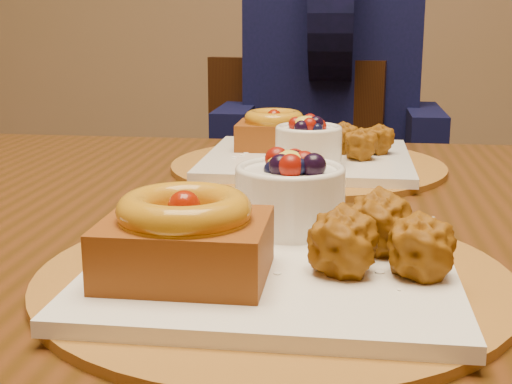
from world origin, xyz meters
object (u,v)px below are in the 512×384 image
at_px(place_setting_far, 306,153).
at_px(diner, 332,66).
at_px(dining_table, 294,276).
at_px(place_setting_near, 270,245).
at_px(chair_far, 276,236).

distance_m(place_setting_far, diner, 0.72).
distance_m(dining_table, diner, 0.95).
bearing_deg(place_setting_near, chair_far, 95.59).
bearing_deg(chair_far, place_setting_near, -71.27).
bearing_deg(dining_table, place_setting_near, -90.97).
distance_m(place_setting_far, chair_far, 0.63).
xyz_separation_m(dining_table, place_setting_far, (-0.00, 0.22, 0.10)).
relative_size(dining_table, place_setting_near, 4.21).
bearing_deg(diner, place_setting_near, -97.68).
bearing_deg(dining_table, chair_far, 97.41).
relative_size(place_setting_far, chair_far, 0.44).
xyz_separation_m(dining_table, diner, (0.01, 0.93, 0.17)).
xyz_separation_m(place_setting_far, chair_far, (-0.10, 0.55, -0.30)).
distance_m(dining_table, chair_far, 0.80).
bearing_deg(place_setting_near, diner, 89.28).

